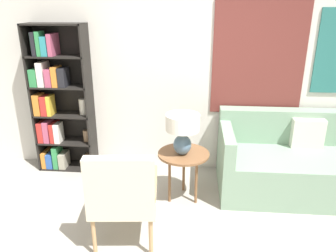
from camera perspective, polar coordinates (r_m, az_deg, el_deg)
wall_back at (r=4.02m, az=1.99°, el=10.75°), size 6.40×0.08×2.70m
bookshelf at (r=4.29m, az=-18.77°, el=3.80°), size 0.71×0.30×1.83m
armchair at (r=2.87m, az=-7.86°, el=-11.22°), size 0.62×0.69×0.92m
couch at (r=4.08m, az=23.17°, el=-6.07°), size 2.00×0.93×0.87m
side_table at (r=3.51m, az=2.72°, el=-5.53°), size 0.55×0.55×0.55m
table_lamp at (r=3.35m, az=2.55°, el=-0.44°), size 0.35×0.35×0.44m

